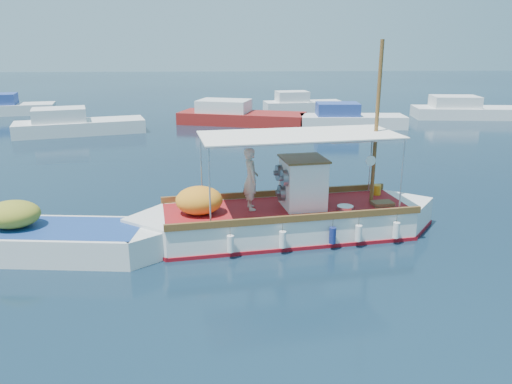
{
  "coord_description": "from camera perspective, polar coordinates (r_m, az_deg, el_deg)",
  "views": [
    {
      "loc": [
        -1.26,
        -13.63,
        5.46
      ],
      "look_at": [
        -0.56,
        0.0,
        1.3
      ],
      "focal_mm": 35.0,
      "sensor_mm": 36.0,
      "label": 1
    }
  ],
  "objects": [
    {
      "name": "ground",
      "position": [
        14.74,
        2.18,
        -4.82
      ],
      "size": [
        160.0,
        160.0,
        0.0
      ],
      "primitive_type": "plane",
      "color": "black",
      "rests_on": "ground"
    },
    {
      "name": "fishing_caique",
      "position": [
        14.5,
        3.28,
        -3.07
      ],
      "size": [
        9.2,
        3.52,
        5.68
      ],
      "rotation": [
        0.0,
        0.0,
        0.16
      ],
      "color": "white",
      "rests_on": "ground"
    },
    {
      "name": "dinghy",
      "position": [
        14.41,
        -22.9,
        -5.24
      ],
      "size": [
        6.83,
        2.42,
        1.68
      ],
      "rotation": [
        0.0,
        0.0,
        -0.1
      ],
      "color": "white",
      "rests_on": "ground"
    },
    {
      "name": "bg_boat_nw",
      "position": [
        32.4,
        -19.87,
        7.13
      ],
      "size": [
        7.9,
        4.46,
        1.8
      ],
      "rotation": [
        0.0,
        0.0,
        0.29
      ],
      "color": "silver",
      "rests_on": "ground"
    },
    {
      "name": "bg_boat_n",
      "position": [
        34.22,
        -2.05,
        8.59
      ],
      "size": [
        8.88,
        5.1,
        1.8
      ],
      "rotation": [
        0.0,
        0.0,
        -0.29
      ],
      "color": "maroon",
      "rests_on": "ground"
    },
    {
      "name": "bg_boat_ne",
      "position": [
        33.32,
        10.61,
        8.09
      ],
      "size": [
        6.82,
        2.55,
        1.8
      ],
      "rotation": [
        0.0,
        0.0,
        -0.05
      ],
      "color": "silver",
      "rests_on": "ground"
    },
    {
      "name": "bg_boat_e",
      "position": [
        39.93,
        22.98,
        8.48
      ],
      "size": [
        8.33,
        3.44,
        1.8
      ],
      "rotation": [
        0.0,
        0.0,
        -0.11
      ],
      "color": "silver",
      "rests_on": "ground"
    },
    {
      "name": "bg_boat_far_w",
      "position": [
        42.97,
        -26.24,
        8.6
      ],
      "size": [
        6.27,
        3.51,
        1.8
      ],
      "rotation": [
        0.0,
        0.0,
        0.22
      ],
      "color": "silver",
      "rests_on": "ground"
    },
    {
      "name": "bg_boat_far_n",
      "position": [
        40.6,
        5.14,
        9.86
      ],
      "size": [
        6.39,
        2.83,
        1.8
      ],
      "rotation": [
        0.0,
        0.0,
        0.14
      ],
      "color": "silver",
      "rests_on": "ground"
    }
  ]
}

